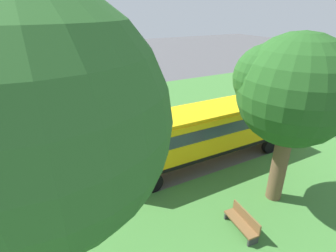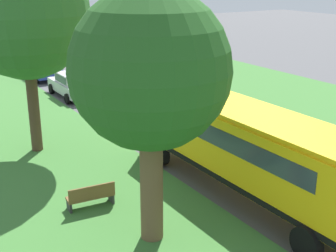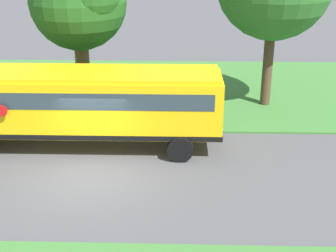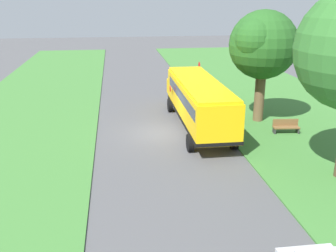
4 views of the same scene
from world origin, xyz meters
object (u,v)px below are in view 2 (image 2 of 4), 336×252
at_px(oak_tree_beside_bus, 152,67).
at_px(oak_tree_roadside_mid, 29,13).
at_px(school_bus, 249,145).
at_px(car_silver_nearest, 73,83).
at_px(car_black_furthest, 80,49).
at_px(car_blue_middle, 42,67).
at_px(park_bench, 91,196).

height_order(oak_tree_beside_bus, oak_tree_roadside_mid, oak_tree_roadside_mid).
distance_m(school_bus, oak_tree_roadside_mid, 10.44).
relative_size(school_bus, car_silver_nearest, 2.82).
height_order(car_black_furthest, oak_tree_beside_bus, oak_tree_beside_bus).
distance_m(car_blue_middle, oak_tree_roadside_mid, 16.18).
bearing_deg(car_blue_middle, school_bus, -89.26).
height_order(car_silver_nearest, park_bench, car_silver_nearest).
distance_m(car_black_furthest, oak_tree_beside_bus, 31.64).
bearing_deg(oak_tree_roadside_mid, oak_tree_beside_bus, -85.28).
relative_size(car_silver_nearest, park_bench, 2.68).
height_order(car_blue_middle, oak_tree_beside_bus, oak_tree_beside_bus).
height_order(car_silver_nearest, car_black_furthest, same).
bearing_deg(oak_tree_roadside_mid, car_black_furthest, 63.95).
xyz_separation_m(school_bus, oak_tree_beside_bus, (-4.25, -0.62, 3.30)).
bearing_deg(oak_tree_beside_bus, school_bus, 8.32).
xyz_separation_m(car_blue_middle, car_black_furthest, (5.60, 6.43, 0.00)).
relative_size(oak_tree_beside_bus, park_bench, 4.53).
bearing_deg(oak_tree_roadside_mid, car_silver_nearest, 60.38).
bearing_deg(school_bus, park_bench, 159.36).
distance_m(school_bus, park_bench, 5.75).
bearing_deg(park_bench, oak_tree_beside_bus, -69.69).
height_order(car_silver_nearest, oak_tree_beside_bus, oak_tree_beside_bus).
distance_m(car_silver_nearest, park_bench, 15.28).
distance_m(car_silver_nearest, car_black_furthest, 13.97).
distance_m(car_black_furthest, oak_tree_roadside_mid, 23.98).
height_order(car_blue_middle, oak_tree_roadside_mid, oak_tree_roadside_mid).
distance_m(car_blue_middle, oak_tree_beside_bus, 24.14).
relative_size(car_silver_nearest, car_black_furthest, 1.00).
height_order(car_silver_nearest, oak_tree_roadside_mid, oak_tree_roadside_mid).
bearing_deg(car_black_furthest, school_bus, -100.29).
bearing_deg(car_silver_nearest, car_blue_middle, 90.00).
relative_size(car_black_furthest, oak_tree_beside_bus, 0.59).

